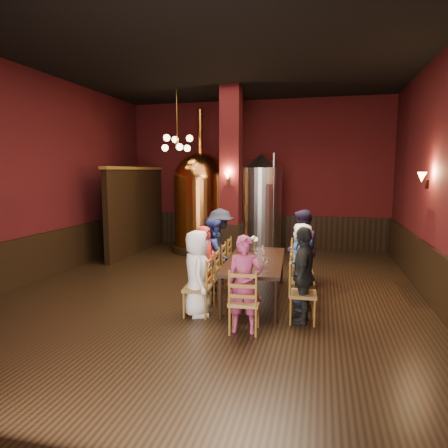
% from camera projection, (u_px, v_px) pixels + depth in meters
% --- Properties ---
extents(room, '(10.00, 10.02, 4.50)m').
position_uv_depth(room, '(214.00, 177.00, 7.55)').
color(room, black).
rests_on(room, ground).
extents(wainscot_right, '(0.08, 9.90, 1.00)m').
position_uv_depth(wainscot_right, '(436.00, 280.00, 6.85)').
color(wainscot_right, black).
rests_on(wainscot_right, ground).
extents(wainscot_back, '(7.90, 0.08, 1.00)m').
position_uv_depth(wainscot_back, '(255.00, 231.00, 12.56)').
color(wainscot_back, black).
rests_on(wainscot_back, ground).
extents(wainscot_left, '(0.08, 9.90, 1.00)m').
position_uv_depth(wainscot_left, '(39.00, 257.00, 8.72)').
color(wainscot_left, black).
rests_on(wainscot_left, ground).
extents(column, '(0.58, 0.58, 4.50)m').
position_uv_depth(column, '(231.00, 175.00, 10.32)').
color(column, '#420E0F').
rests_on(column, ground).
extents(partition, '(0.22, 3.50, 2.40)m').
position_uv_depth(partition, '(136.00, 211.00, 11.53)').
color(partition, black).
rests_on(partition, ground).
extents(pendant_cluster, '(0.90, 0.90, 1.70)m').
position_uv_depth(pendant_cluster, '(177.00, 143.00, 10.66)').
color(pendant_cluster, '#A57226').
rests_on(pendant_cluster, room).
extents(sconce_wall, '(0.20, 0.20, 0.36)m').
position_uv_depth(sconce_wall, '(427.00, 180.00, 7.41)').
color(sconce_wall, black).
rests_on(sconce_wall, room).
extents(sconce_column, '(0.20, 0.20, 0.36)m').
position_uv_depth(sconce_column, '(228.00, 177.00, 10.04)').
color(sconce_column, black).
rests_on(sconce_column, column).
extents(dining_table, '(1.15, 2.46, 0.75)m').
position_uv_depth(dining_table, '(255.00, 263.00, 7.33)').
color(dining_table, black).
rests_on(dining_table, ground).
extents(chair_0, '(0.49, 0.49, 0.92)m').
position_uv_depth(chair_0, '(197.00, 288.00, 6.54)').
color(chair_0, brown).
rests_on(chair_0, ground).
extents(person_0, '(0.66, 0.81, 1.41)m').
position_uv_depth(person_0, '(197.00, 273.00, 6.50)').
color(person_0, white).
rests_on(person_0, ground).
extents(chair_1, '(0.49, 0.49, 0.92)m').
position_uv_depth(chair_1, '(206.00, 277.00, 7.19)').
color(chair_1, brown).
rests_on(chair_1, ground).
extents(person_1, '(0.43, 0.56, 1.39)m').
position_uv_depth(person_1, '(206.00, 264.00, 7.16)').
color(person_1, red).
rests_on(person_1, ground).
extents(chair_2, '(0.49, 0.49, 0.92)m').
position_uv_depth(chair_2, '(214.00, 268.00, 7.83)').
color(chair_2, brown).
rests_on(chair_2, ground).
extents(person_2, '(0.55, 0.78, 1.46)m').
position_uv_depth(person_2, '(214.00, 255.00, 7.80)').
color(person_2, navy).
rests_on(person_2, ground).
extents(chair_3, '(0.49, 0.49, 0.92)m').
position_uv_depth(chair_3, '(220.00, 261.00, 8.49)').
color(chair_3, brown).
rests_on(chair_3, ground).
extents(person_3, '(0.75, 1.10, 1.58)m').
position_uv_depth(person_3, '(220.00, 246.00, 8.44)').
color(person_3, black).
rests_on(person_3, ground).
extents(chair_4, '(0.49, 0.49, 0.92)m').
position_uv_depth(chair_4, '(303.00, 293.00, 6.24)').
color(chair_4, brown).
rests_on(chair_4, ground).
extents(person_4, '(0.44, 0.92, 1.52)m').
position_uv_depth(person_4, '(303.00, 275.00, 6.20)').
color(person_4, black).
rests_on(person_4, ground).
extents(chair_5, '(0.49, 0.49, 0.92)m').
position_uv_depth(chair_5, '(302.00, 282.00, 6.89)').
color(chair_5, brown).
rests_on(chair_5, ground).
extents(person_5, '(0.53, 1.21, 1.26)m').
position_uv_depth(person_5, '(302.00, 272.00, 6.87)').
color(person_5, '#3A64AE').
rests_on(person_5, ground).
extents(chair_6, '(0.49, 0.49, 0.92)m').
position_uv_depth(chair_6, '(302.00, 272.00, 7.53)').
color(chair_6, brown).
rests_on(chair_6, ground).
extents(person_6, '(0.48, 0.71, 1.39)m').
position_uv_depth(person_6, '(302.00, 260.00, 7.50)').
color(person_6, silver).
rests_on(person_6, ground).
extents(chair_7, '(0.49, 0.49, 0.92)m').
position_uv_depth(chair_7, '(301.00, 264.00, 8.19)').
color(chair_7, brown).
rests_on(chair_7, ground).
extents(person_7, '(0.40, 0.78, 1.59)m').
position_uv_depth(person_7, '(302.00, 248.00, 8.14)').
color(person_7, '#201932').
rests_on(person_7, ground).
extents(chair_8, '(0.49, 0.49, 0.92)m').
position_uv_depth(chair_8, '(244.00, 301.00, 5.85)').
color(chair_8, brown).
rests_on(chair_8, ground).
extents(person_8, '(0.56, 0.39, 1.44)m').
position_uv_depth(person_8, '(244.00, 284.00, 5.82)').
color(person_8, '#9A335D').
rests_on(person_8, ground).
extents(copper_kettle, '(1.74, 1.74, 4.10)m').
position_uv_depth(copper_kettle, '(201.00, 201.00, 11.68)').
color(copper_kettle, black).
rests_on(copper_kettle, ground).
extents(steel_vessel, '(1.48, 1.48, 2.85)m').
position_uv_depth(steel_vessel, '(261.00, 204.00, 11.39)').
color(steel_vessel, '#B2B2B7').
rests_on(steel_vessel, ground).
extents(rose_vase, '(0.18, 0.18, 0.31)m').
position_uv_depth(rose_vase, '(254.00, 241.00, 8.05)').
color(rose_vase, white).
rests_on(rose_vase, dining_table).
extents(wine_glass_0, '(0.07, 0.07, 0.17)m').
position_uv_depth(wine_glass_0, '(263.00, 262.00, 6.72)').
color(wine_glass_0, white).
rests_on(wine_glass_0, dining_table).
extents(wine_glass_1, '(0.07, 0.07, 0.17)m').
position_uv_depth(wine_glass_1, '(256.00, 254.00, 7.35)').
color(wine_glass_1, white).
rests_on(wine_glass_1, dining_table).
extents(wine_glass_2, '(0.07, 0.07, 0.17)m').
position_uv_depth(wine_glass_2, '(257.00, 254.00, 7.41)').
color(wine_glass_2, white).
rests_on(wine_glass_2, dining_table).
extents(wine_glass_3, '(0.07, 0.07, 0.17)m').
position_uv_depth(wine_glass_3, '(267.00, 263.00, 6.66)').
color(wine_glass_3, white).
rests_on(wine_glass_3, dining_table).
extents(wine_glass_4, '(0.07, 0.07, 0.17)m').
position_uv_depth(wine_glass_4, '(267.00, 267.00, 6.37)').
color(wine_glass_4, white).
rests_on(wine_glass_4, dining_table).
extents(wine_glass_5, '(0.07, 0.07, 0.17)m').
position_uv_depth(wine_glass_5, '(249.00, 247.00, 8.02)').
color(wine_glass_5, white).
rests_on(wine_glass_5, dining_table).
extents(wine_glass_6, '(0.07, 0.07, 0.17)m').
position_uv_depth(wine_glass_6, '(264.00, 255.00, 7.27)').
color(wine_glass_6, white).
rests_on(wine_glass_6, dining_table).
extents(wine_glass_7, '(0.07, 0.07, 0.17)m').
position_uv_depth(wine_glass_7, '(262.00, 250.00, 7.75)').
color(wine_glass_7, white).
rests_on(wine_glass_7, dining_table).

